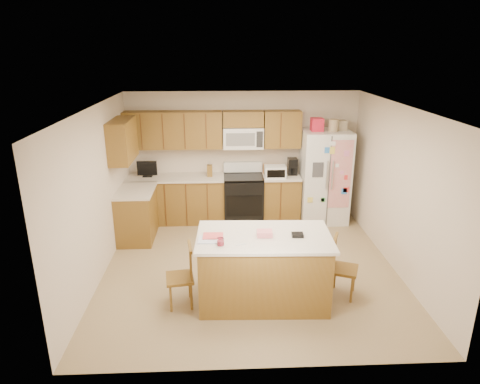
{
  "coord_description": "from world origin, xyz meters",
  "views": [
    {
      "loc": [
        -0.43,
        -5.99,
        3.31
      ],
      "look_at": [
        -0.14,
        0.35,
        1.13
      ],
      "focal_mm": 32.0,
      "sensor_mm": 36.0,
      "label": 1
    }
  ],
  "objects_px": {
    "stove": "(243,197)",
    "windsor_chair_right": "(343,268)",
    "windsor_chair_back": "(263,253)",
    "island": "(263,268)",
    "windsor_chair_left": "(181,277)",
    "refrigerator": "(324,176)"
  },
  "relations": [
    {
      "from": "refrigerator",
      "to": "island",
      "type": "height_order",
      "value": "refrigerator"
    },
    {
      "from": "windsor_chair_left",
      "to": "windsor_chair_back",
      "type": "xyz_separation_m",
      "value": [
        1.14,
        0.62,
        0.01
      ]
    },
    {
      "from": "stove",
      "to": "windsor_chair_back",
      "type": "distance_m",
      "value": 2.3
    },
    {
      "from": "windsor_chair_back",
      "to": "stove",
      "type": "bearing_deg",
      "value": 94.14
    },
    {
      "from": "refrigerator",
      "to": "windsor_chair_left",
      "type": "xyz_separation_m",
      "value": [
        -2.55,
        -2.86,
        -0.51
      ]
    },
    {
      "from": "stove",
      "to": "island",
      "type": "bearing_deg",
      "value": -87.65
    },
    {
      "from": "island",
      "to": "windsor_chair_back",
      "type": "relative_size",
      "value": 2.01
    },
    {
      "from": "refrigerator",
      "to": "island",
      "type": "bearing_deg",
      "value": -117.48
    },
    {
      "from": "windsor_chair_left",
      "to": "windsor_chair_back",
      "type": "height_order",
      "value": "windsor_chair_back"
    },
    {
      "from": "refrigerator",
      "to": "windsor_chair_back",
      "type": "height_order",
      "value": "refrigerator"
    },
    {
      "from": "windsor_chair_left",
      "to": "windsor_chair_right",
      "type": "bearing_deg",
      "value": 3.53
    },
    {
      "from": "refrigerator",
      "to": "windsor_chair_right",
      "type": "bearing_deg",
      "value": -97.34
    },
    {
      "from": "windsor_chair_left",
      "to": "windsor_chair_right",
      "type": "relative_size",
      "value": 1.0
    },
    {
      "from": "stove",
      "to": "windsor_chair_back",
      "type": "relative_size",
      "value": 1.26
    },
    {
      "from": "stove",
      "to": "refrigerator",
      "type": "distance_m",
      "value": 1.63
    },
    {
      "from": "stove",
      "to": "windsor_chair_right",
      "type": "distance_m",
      "value": 3.04
    },
    {
      "from": "refrigerator",
      "to": "windsor_chair_right",
      "type": "height_order",
      "value": "refrigerator"
    },
    {
      "from": "stove",
      "to": "windsor_chair_back",
      "type": "bearing_deg",
      "value": -85.86
    },
    {
      "from": "stove",
      "to": "windsor_chair_back",
      "type": "xyz_separation_m",
      "value": [
        0.17,
        -2.3,
        -0.05
      ]
    },
    {
      "from": "windsor_chair_left",
      "to": "windsor_chair_right",
      "type": "height_order",
      "value": "windsor_chair_right"
    },
    {
      "from": "stove",
      "to": "windsor_chair_right",
      "type": "bearing_deg",
      "value": -66.34
    },
    {
      "from": "island",
      "to": "windsor_chair_left",
      "type": "height_order",
      "value": "island"
    }
  ]
}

